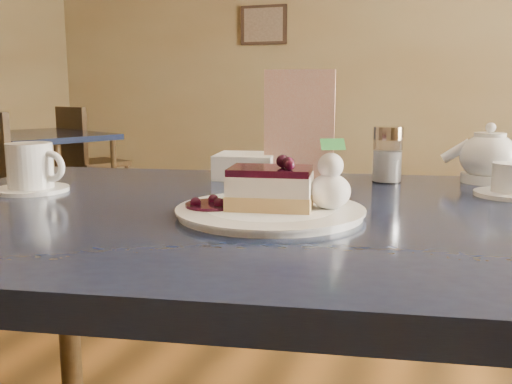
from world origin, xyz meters
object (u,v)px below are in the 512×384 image
(cheesecake_slice, at_px, (270,188))
(tea_set, at_px, (492,163))
(main_table, at_px, (275,258))
(coffee_set, at_px, (32,170))
(dessert_plate, at_px, (270,212))
(bg_table_far_left, at_px, (43,225))

(cheesecake_slice, relative_size, tea_set, 0.51)
(main_table, bearing_deg, cheesecake_slice, -90.00)
(cheesecake_slice, xyz_separation_m, tea_set, (0.35, 0.44, 0.00))
(coffee_set, bearing_deg, cheesecake_slice, -6.32)
(dessert_plate, distance_m, coffee_set, 0.52)
(tea_set, bearing_deg, coffee_set, -156.16)
(tea_set, height_order, bg_table_far_left, tea_set)
(dessert_plate, relative_size, tea_set, 1.02)
(main_table, distance_m, cheesecake_slice, 0.14)
(cheesecake_slice, distance_m, coffee_set, 0.52)
(main_table, relative_size, tea_set, 5.04)
(main_table, xyz_separation_m, dessert_plate, (0.01, -0.05, 0.09))
(dessert_plate, xyz_separation_m, bg_table_far_left, (-2.48, 2.42, -0.76))
(dessert_plate, relative_size, coffee_set, 1.93)
(coffee_set, bearing_deg, bg_table_far_left, 129.77)
(cheesecake_slice, bearing_deg, tea_set, 41.78)
(cheesecake_slice, relative_size, coffee_set, 0.96)
(cheesecake_slice, distance_m, bg_table_far_left, 3.56)
(coffee_set, bearing_deg, tea_set, 23.84)
(dessert_plate, xyz_separation_m, tea_set, (0.35, 0.44, 0.04))
(cheesecake_slice, height_order, coffee_set, coffee_set)
(main_table, xyz_separation_m, bg_table_far_left, (-2.47, 2.37, -0.67))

